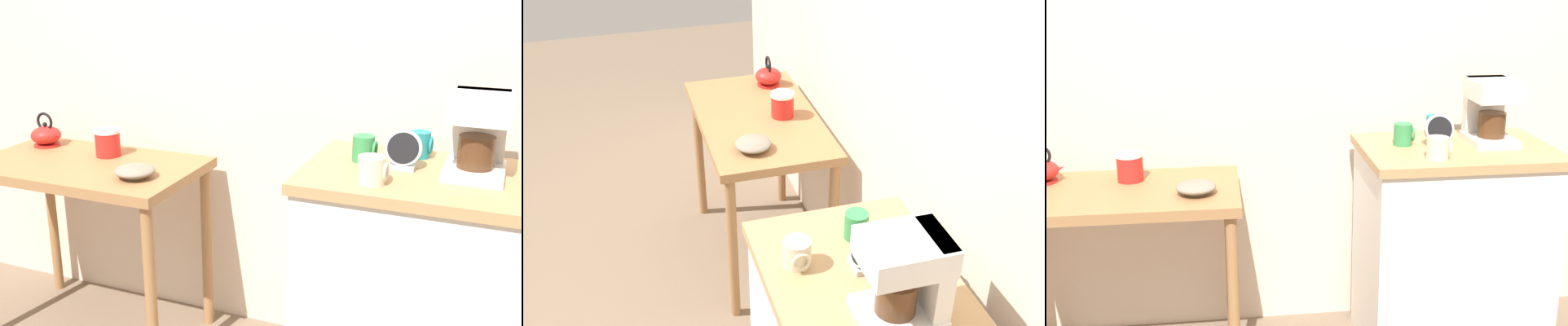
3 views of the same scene
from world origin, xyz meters
TOP-DOWN VIEW (x-y plane):
  - back_wall at (0.10, 0.38)m, footprint 4.40×0.10m
  - wooden_table at (-0.64, 0.00)m, footprint 0.90×0.53m
  - bowl_stoneware at (-0.35, -0.09)m, footprint 0.15×0.15m
  - teakettle at (-0.95, 0.13)m, footprint 0.16×0.13m
  - canister_enamel at (-0.61, 0.11)m, footprint 0.11×0.11m
  - coffee_maker at (0.83, 0.04)m, footprint 0.18×0.22m
  - mug_small_cream at (0.55, -0.18)m, footprint 0.09×0.08m
  - mug_tall_green at (0.47, 0.04)m, footprint 0.08×0.07m
  - mug_dark_teal at (0.64, 0.15)m, footprint 0.08×0.07m
  - table_clock at (0.61, -0.00)m, footprint 0.12×0.06m

SIDE VIEW (x-z plane):
  - wooden_table at x=-0.64m, z-range 0.28..1.04m
  - bowl_stoneware at x=-0.35m, z-range 0.77..0.82m
  - teakettle at x=-0.95m, z-range 0.74..0.89m
  - canister_enamel at x=-0.61m, z-range 0.76..0.88m
  - mug_small_cream at x=0.55m, z-range 0.89..0.98m
  - mug_tall_green at x=0.47m, z-range 0.89..0.98m
  - mug_dark_teal at x=0.64m, z-range 0.89..0.98m
  - table_clock at x=0.61m, z-range 0.88..1.01m
  - coffee_maker at x=0.83m, z-range 0.90..1.16m
  - back_wall at x=0.10m, z-range 0.00..2.80m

